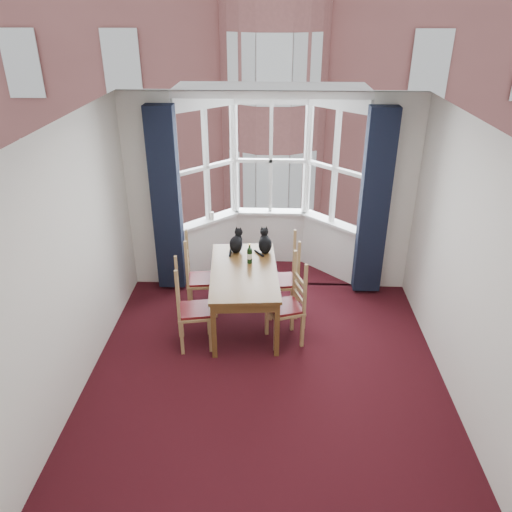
# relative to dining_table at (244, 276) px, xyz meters

# --- Properties ---
(floor) EXTENTS (4.50, 4.50, 0.00)m
(floor) POSITION_rel_dining_table_xyz_m (0.31, -1.20, -0.69)
(floor) COLOR black
(floor) RESTS_ON ground
(ceiling) EXTENTS (4.50, 4.50, 0.00)m
(ceiling) POSITION_rel_dining_table_xyz_m (0.31, -1.20, 2.11)
(ceiling) COLOR white
(ceiling) RESTS_ON floor
(wall_left) EXTENTS (0.00, 4.50, 4.50)m
(wall_left) POSITION_rel_dining_table_xyz_m (-1.69, -1.20, 0.71)
(wall_left) COLOR silver
(wall_left) RESTS_ON floor
(wall_right) EXTENTS (0.00, 4.50, 4.50)m
(wall_right) POSITION_rel_dining_table_xyz_m (2.31, -1.20, 0.71)
(wall_right) COLOR silver
(wall_right) RESTS_ON floor
(wall_near) EXTENTS (4.00, 0.00, 4.00)m
(wall_near) POSITION_rel_dining_table_xyz_m (0.31, -3.45, 0.71)
(wall_near) COLOR silver
(wall_near) RESTS_ON floor
(wall_back_pier_left) EXTENTS (0.70, 0.12, 2.80)m
(wall_back_pier_left) POSITION_rel_dining_table_xyz_m (-1.34, 1.05, 0.71)
(wall_back_pier_left) COLOR silver
(wall_back_pier_left) RESTS_ON floor
(wall_back_pier_right) EXTENTS (0.70, 0.12, 2.80)m
(wall_back_pier_right) POSITION_rel_dining_table_xyz_m (1.96, 1.05, 0.71)
(wall_back_pier_right) COLOR silver
(wall_back_pier_right) RESTS_ON floor
(bay_window) EXTENTS (2.76, 0.94, 2.80)m
(bay_window) POSITION_rel_dining_table_xyz_m (0.31, 1.56, 0.71)
(bay_window) COLOR white
(bay_window) RESTS_ON floor
(curtain_left) EXTENTS (0.38, 0.22, 2.60)m
(curtain_left) POSITION_rel_dining_table_xyz_m (-1.11, 0.87, 0.66)
(curtain_left) COLOR black
(curtain_left) RESTS_ON floor
(curtain_right) EXTENTS (0.38, 0.22, 2.60)m
(curtain_right) POSITION_rel_dining_table_xyz_m (1.73, 0.87, 0.66)
(curtain_right) COLOR black
(curtain_right) RESTS_ON floor
(dining_table) EXTENTS (0.96, 1.62, 0.77)m
(dining_table) POSITION_rel_dining_table_xyz_m (0.00, 0.00, 0.00)
(dining_table) COLOR brown
(dining_table) RESTS_ON floor
(chair_left_near) EXTENTS (0.47, 0.49, 0.92)m
(chair_left_near) POSITION_rel_dining_table_xyz_m (-0.66, -0.53, -0.22)
(chair_left_near) COLOR #9E7C4C
(chair_left_near) RESTS_ON floor
(chair_left_far) EXTENTS (0.45, 0.47, 0.92)m
(chair_left_far) POSITION_rel_dining_table_xyz_m (-0.67, 0.24, -0.22)
(chair_left_far) COLOR #9E7C4C
(chair_left_far) RESTS_ON floor
(chair_right_near) EXTENTS (0.51, 0.52, 0.92)m
(chair_right_near) POSITION_rel_dining_table_xyz_m (0.60, -0.37, -0.22)
(chair_right_near) COLOR #9E7C4C
(chair_right_near) RESTS_ON floor
(chair_right_far) EXTENTS (0.45, 0.47, 0.92)m
(chair_right_far) POSITION_rel_dining_table_xyz_m (0.58, 0.26, -0.22)
(chair_right_far) COLOR #9E7C4C
(chair_right_far) RESTS_ON floor
(cat_left) EXTENTS (0.26, 0.29, 0.34)m
(cat_left) POSITION_rel_dining_table_xyz_m (-0.13, 0.53, 0.21)
(cat_left) COLOR black
(cat_left) RESTS_ON dining_table
(cat_right) EXTENTS (0.22, 0.28, 0.35)m
(cat_right) POSITION_rel_dining_table_xyz_m (0.25, 0.53, 0.22)
(cat_right) COLOR black
(cat_right) RESTS_ON dining_table
(wine_bottle) EXTENTS (0.07, 0.07, 0.27)m
(wine_bottle) POSITION_rel_dining_table_xyz_m (0.06, 0.21, 0.20)
(wine_bottle) COLOR black
(wine_bottle) RESTS_ON dining_table
(candle_tall) EXTENTS (0.06, 0.06, 0.12)m
(candle_tall) POSITION_rel_dining_table_xyz_m (-0.56, 1.40, 0.24)
(candle_tall) COLOR white
(candle_tall) RESTS_ON bay_window
(street) EXTENTS (80.00, 80.00, 0.00)m
(street) POSITION_rel_dining_table_xyz_m (0.31, 31.05, -6.69)
(street) COLOR #333335
(street) RESTS_ON ground
(tenement_building) EXTENTS (18.40, 7.80, 15.20)m
(tenement_building) POSITION_rel_dining_table_xyz_m (0.31, 12.81, 0.91)
(tenement_building) COLOR #9B5550
(tenement_building) RESTS_ON street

